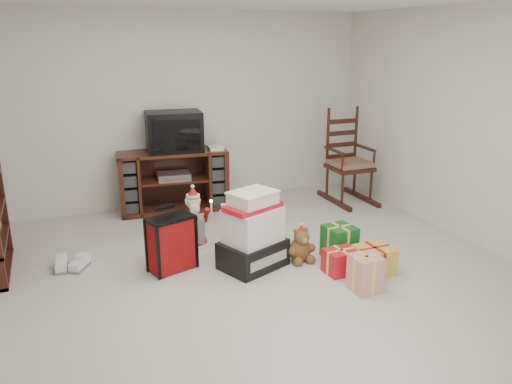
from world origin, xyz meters
TOP-DOWN VIEW (x-y plane):
  - room at (0.00, 0.00)m, footprint 5.01×5.01m
  - tv_stand at (-0.25, 2.23)m, footprint 1.42×0.64m
  - rocking_chair at (2.05, 1.73)m, footprint 0.54×0.88m
  - gift_pile at (0.04, 0.23)m, footprint 0.71×0.62m
  - red_suitcase at (-0.70, 0.47)m, footprint 0.46×0.34m
  - stocking at (-0.11, 0.34)m, footprint 0.32×0.23m
  - teddy_bear at (0.53, 0.18)m, footprint 0.23×0.21m
  - santa_figurine at (0.24, 0.91)m, footprint 0.29×0.28m
  - mrs_claus_figurine at (-0.34, 0.95)m, footprint 0.33×0.31m
  - sneaker_pair at (-1.61, 0.86)m, footprint 0.35×0.28m
  - gift_cluster at (0.86, -0.24)m, footprint 0.61×0.94m
  - crt_television at (-0.21, 2.22)m, footprint 0.73×0.56m

SIDE VIEW (x-z plane):
  - sneaker_pair at x=-1.61m, z-range 0.00..0.09m
  - gift_cluster at x=0.86m, z-range 0.00..0.28m
  - teddy_bear at x=0.53m, z-range -0.02..0.33m
  - santa_figurine at x=0.24m, z-range -0.07..0.53m
  - mrs_claus_figurine at x=-0.34m, z-range -0.08..0.59m
  - red_suitcase at x=-0.70m, z-range -0.04..0.59m
  - stocking at x=-0.11m, z-range 0.00..0.63m
  - gift_pile at x=0.04m, z-range -0.05..0.71m
  - tv_stand at x=-0.25m, z-range 0.00..0.78m
  - rocking_chair at x=2.05m, z-range -0.21..1.10m
  - crt_television at x=-0.21m, z-range 0.78..1.28m
  - room at x=0.00m, z-range -0.01..2.51m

